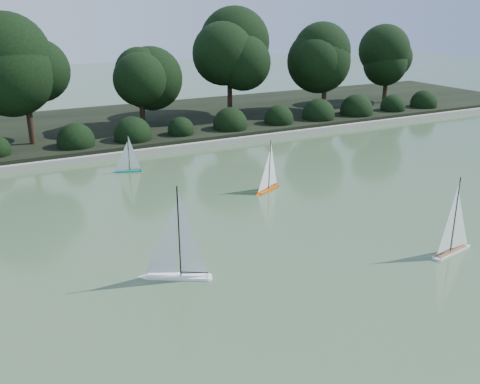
{
  "coord_description": "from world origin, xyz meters",
  "views": [
    {
      "loc": [
        -5.0,
        -7.75,
        4.65
      ],
      "look_at": [
        0.3,
        2.28,
        0.7
      ],
      "focal_mm": 40.0,
      "sensor_mm": 36.0,
      "label": 1
    }
  ],
  "objects_px": {
    "sailboat_teal": "(126,166)",
    "race_buoy": "(195,258)",
    "sailboat_white_a": "(172,263)",
    "sailboat_white_b": "(455,240)",
    "sailboat_orange": "(266,183)"
  },
  "relations": [
    {
      "from": "sailboat_orange",
      "to": "sailboat_teal",
      "type": "bearing_deg",
      "value": 129.09
    },
    {
      "from": "sailboat_white_a",
      "to": "sailboat_teal",
      "type": "bearing_deg",
      "value": 80.35
    },
    {
      "from": "sailboat_white_a",
      "to": "race_buoy",
      "type": "xyz_separation_m",
      "value": [
        0.68,
        0.55,
        -0.3
      ]
    },
    {
      "from": "sailboat_white_b",
      "to": "sailboat_orange",
      "type": "distance_m",
      "value": 5.17
    },
    {
      "from": "sailboat_white_b",
      "to": "race_buoy",
      "type": "bearing_deg",
      "value": 155.16
    },
    {
      "from": "sailboat_orange",
      "to": "sailboat_white_a",
      "type": "bearing_deg",
      "value": -139.66
    },
    {
      "from": "sailboat_white_b",
      "to": "sailboat_orange",
      "type": "height_order",
      "value": "sailboat_white_b"
    },
    {
      "from": "race_buoy",
      "to": "sailboat_white_a",
      "type": "bearing_deg",
      "value": -141.08
    },
    {
      "from": "sailboat_white_b",
      "to": "race_buoy",
      "type": "relative_size",
      "value": 9.83
    },
    {
      "from": "sailboat_teal",
      "to": "race_buoy",
      "type": "distance_m",
      "value": 6.25
    },
    {
      "from": "sailboat_white_a",
      "to": "sailboat_white_b",
      "type": "xyz_separation_m",
      "value": [
        5.38,
        -1.62,
        -0.03
      ]
    },
    {
      "from": "sailboat_teal",
      "to": "sailboat_orange",
      "type": "bearing_deg",
      "value": -50.91
    },
    {
      "from": "sailboat_white_a",
      "to": "sailboat_orange",
      "type": "relative_size",
      "value": 1.29
    },
    {
      "from": "sailboat_teal",
      "to": "sailboat_white_b",
      "type": "bearing_deg",
      "value": -63.34
    },
    {
      "from": "sailboat_white_a",
      "to": "race_buoy",
      "type": "distance_m",
      "value": 0.93
    }
  ]
}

